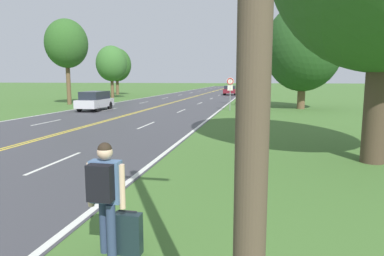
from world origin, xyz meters
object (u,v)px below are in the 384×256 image
at_px(suitcase, 128,234).
at_px(tree_behind_sign, 111,64).
at_px(car_maroon_suv_mid_near, 230,90).
at_px(hitchhiker_person, 105,188).
at_px(car_silver_van_approaching, 95,100).
at_px(tree_left_verge, 303,47).
at_px(tree_right_cluster, 117,65).
at_px(tree_far_back, 67,44).
at_px(traffic_sign, 230,86).

relative_size(suitcase, tree_behind_sign, 0.10).
xyz_separation_m(tree_behind_sign, car_maroon_suv_mid_near, (15.41, 11.51, -3.87)).
bearing_deg(hitchhiker_person, car_silver_van_approaching, 27.23).
relative_size(hitchhiker_person, car_maroon_suv_mid_near, 0.44).
height_order(tree_left_verge, tree_behind_sign, tree_left_verge).
xyz_separation_m(tree_left_verge, tree_behind_sign, (-23.79, 13.10, -0.66)).
distance_m(tree_right_cluster, tree_far_back, 21.95).
relative_size(tree_behind_sign, tree_far_back, 0.83).
xyz_separation_m(tree_left_verge, tree_right_cluster, (-27.02, 22.35, -0.44)).
xyz_separation_m(suitcase, tree_far_back, (-17.53, 27.85, 5.85)).
relative_size(suitcase, tree_far_back, 0.08).
xyz_separation_m(hitchhiker_person, suitcase, (0.28, 0.15, -0.75)).
distance_m(tree_behind_sign, car_maroon_suv_mid_near, 19.63).
bearing_deg(tree_far_back, tree_left_verge, -1.97).
bearing_deg(tree_left_verge, hitchhiker_person, -102.10).
bearing_deg(tree_right_cluster, tree_far_back, -79.64).
bearing_deg(tree_behind_sign, tree_right_cluster, 109.24).
height_order(tree_far_back, car_maroon_suv_mid_near, tree_far_back).
bearing_deg(traffic_sign, tree_left_verge, 25.38).
bearing_deg(tree_left_verge, traffic_sign, -154.62).
height_order(hitchhiker_person, tree_left_verge, tree_left_verge).
bearing_deg(tree_behind_sign, tree_left_verge, -28.84).
bearing_deg(tree_far_back, traffic_sign, -12.17).
distance_m(traffic_sign, tree_left_verge, 7.47).
distance_m(car_silver_van_approaching, car_maroon_suv_mid_near, 30.98).
bearing_deg(car_silver_van_approaching, car_maroon_suv_mid_near, -18.85).
distance_m(tree_left_verge, car_maroon_suv_mid_near, 26.39).
height_order(tree_left_verge, car_silver_van_approaching, tree_left_verge).
bearing_deg(hitchhiker_person, tree_right_cluster, 23.17).
xyz_separation_m(tree_far_back, car_maroon_suv_mid_near, (14.71, 23.82, -5.33)).
relative_size(tree_far_back, car_silver_van_approaching, 2.08).
xyz_separation_m(hitchhiker_person, tree_far_back, (-17.25, 27.99, 5.10)).
xyz_separation_m(suitcase, tree_left_verge, (5.55, 27.05, 5.04)).
bearing_deg(suitcase, car_maroon_suv_mid_near, 3.15).
xyz_separation_m(tree_right_cluster, tree_far_back, (3.94, -21.56, 1.24)).
bearing_deg(tree_left_verge, car_silver_van_approaching, -163.54).
relative_size(tree_left_verge, tree_behind_sign, 1.29).
bearing_deg(car_silver_van_approaching, suitcase, -154.35).
bearing_deg(tree_left_verge, tree_far_back, 178.03).
bearing_deg(traffic_sign, suitcase, -88.78).
relative_size(tree_behind_sign, tree_right_cluster, 0.93).
distance_m(suitcase, traffic_sign, 24.25).
bearing_deg(tree_right_cluster, traffic_sign, -50.29).
bearing_deg(car_silver_van_approaching, tree_left_verge, -75.84).
relative_size(suitcase, tree_left_verge, 0.08).
bearing_deg(tree_left_verge, car_maroon_suv_mid_near, 108.78).
xyz_separation_m(traffic_sign, tree_right_cluster, (-20.95, 25.23, 2.85)).
bearing_deg(tree_behind_sign, car_maroon_suv_mid_near, 36.76).
height_order(suitcase, tree_behind_sign, tree_behind_sign).
relative_size(hitchhiker_person, tree_right_cluster, 0.23).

